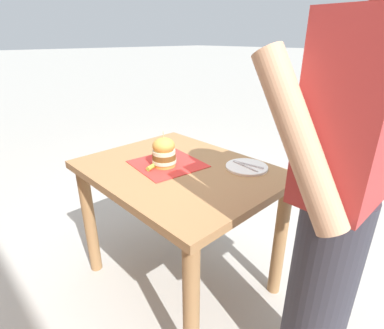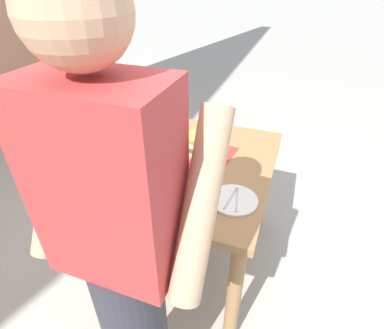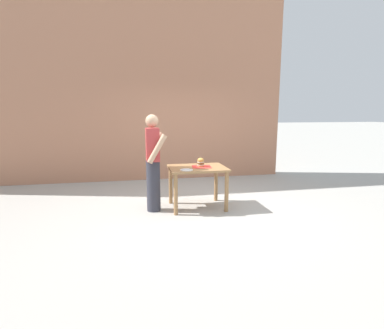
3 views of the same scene
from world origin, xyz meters
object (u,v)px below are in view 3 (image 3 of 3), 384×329
object	(u,v)px
patio_table	(197,174)
diner_across_table	(153,161)
pickle_spear	(201,165)
side_plate_with_forks	(186,170)
sandwich	(201,162)

from	to	relation	value
patio_table	diner_across_table	distance (m)	0.84
pickle_spear	diner_across_table	distance (m)	0.89
patio_table	pickle_spear	size ratio (longest dim) A/B	10.81
pickle_spear	diner_across_table	xyz separation A→B (m)	(-0.13, 0.88, 0.12)
side_plate_with_forks	diner_across_table	bearing A→B (deg)	66.96
patio_table	pickle_spear	distance (m)	0.20
pickle_spear	patio_table	bearing A→B (deg)	141.47
patio_table	diner_across_table	bearing A→B (deg)	91.80
sandwich	diner_across_table	world-z (taller)	diner_across_table
side_plate_with_forks	diner_across_table	size ratio (longest dim) A/B	0.13
side_plate_with_forks	patio_table	bearing A→B (deg)	-43.92
sandwich	pickle_spear	bearing A→B (deg)	-13.01
side_plate_with_forks	sandwich	bearing A→B (deg)	-46.69
sandwich	diner_across_table	bearing A→B (deg)	94.41
diner_across_table	side_plate_with_forks	bearing A→B (deg)	-113.04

